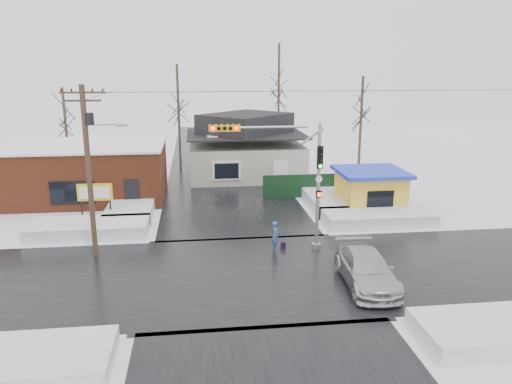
{
  "coord_description": "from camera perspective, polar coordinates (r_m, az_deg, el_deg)",
  "views": [
    {
      "loc": [
        -2.51,
        -22.48,
        9.95
      ],
      "look_at": [
        0.8,
        4.42,
        3.0
      ],
      "focal_mm": 35.0,
      "sensor_mm": 36.0,
      "label": 1
    }
  ],
  "objects": [
    {
      "name": "kiosk",
      "position": [
        35.65,
        12.9,
        0.24
      ],
      "size": [
        4.6,
        4.6,
        2.88
      ],
      "color": "yellow",
      "rests_on": "ground"
    },
    {
      "name": "tree_far_left",
      "position": [
        48.55,
        -8.95,
        11.85
      ],
      "size": [
        3.0,
        3.0,
        10.0
      ],
      "color": "#332821",
      "rests_on": "ground"
    },
    {
      "name": "tree_far_west",
      "position": [
        48.02,
        -21.11,
        9.15
      ],
      "size": [
        3.0,
        3.0,
        8.0
      ],
      "color": "#332821",
      "rests_on": "ground"
    },
    {
      "name": "tree_far_mid",
      "position": [
        51.2,
        2.64,
        13.91
      ],
      "size": [
        3.0,
        3.0,
        12.0
      ],
      "color": "#332821",
      "rests_on": "ground"
    },
    {
      "name": "snowbank_nside_w",
      "position": [
        36.06,
        -13.9,
        -1.41
      ],
      "size": [
        3.0,
        8.0,
        0.8
      ],
      "primitive_type": "cube",
      "color": "white",
      "rests_on": "ground"
    },
    {
      "name": "snowbank_nside_e",
      "position": [
        37.02,
        8.13,
        -0.72
      ],
      "size": [
        3.0,
        8.0,
        0.8
      ],
      "primitive_type": "cube",
      "color": "white",
      "rests_on": "ground"
    },
    {
      "name": "tree_far_right",
      "position": [
        44.98,
        12.03,
        10.51
      ],
      "size": [
        3.0,
        3.0,
        9.0
      ],
      "color": "#332821",
      "rests_on": "ground"
    },
    {
      "name": "pedestrian",
      "position": [
        27.45,
        2.22,
        -5.06
      ],
      "size": [
        0.44,
        0.63,
        1.64
      ],
      "primitive_type": "imported",
      "rotation": [
        0.0,
        0.0,
        1.65
      ],
      "color": "#39519F",
      "rests_on": "ground"
    },
    {
      "name": "brick_building",
      "position": [
        40.18,
        -19.07,
        2.28
      ],
      "size": [
        12.2,
        8.2,
        4.12
      ],
      "color": "brown",
      "rests_on": "ground"
    },
    {
      "name": "car",
      "position": [
        23.83,
        12.5,
        -8.64
      ],
      "size": [
        2.42,
        5.39,
        1.53
      ],
      "primitive_type": "imported",
      "rotation": [
        0.0,
        0.0,
        -0.05
      ],
      "color": "#B6BABE",
      "rests_on": "ground"
    },
    {
      "name": "ground",
      "position": [
        24.71,
        -0.59,
        -9.36
      ],
      "size": [
        120.0,
        120.0,
        0.0
      ],
      "primitive_type": "plane",
      "color": "white",
      "rests_on": "ground"
    },
    {
      "name": "snowbank_se",
      "position": [
        21.55,
        27.11,
        -13.78
      ],
      "size": [
        7.0,
        3.0,
        0.7
      ],
      "primitive_type": "cube",
      "color": "white",
      "rests_on": "ground"
    },
    {
      "name": "traffic_signal",
      "position": [
        26.48,
        3.91,
        2.56
      ],
      "size": [
        6.05,
        0.68,
        7.0
      ],
      "color": "gray",
      "rests_on": "ground"
    },
    {
      "name": "fence",
      "position": [
        38.65,
        6.68,
        0.74
      ],
      "size": [
        8.0,
        0.12,
        1.8
      ],
      "primitive_type": "cube",
      "color": "black",
      "rests_on": "ground"
    },
    {
      "name": "road_ns",
      "position": [
        24.71,
        -0.59,
        -9.34
      ],
      "size": [
        10.0,
        120.0,
        0.02
      ],
      "primitive_type": "cube",
      "color": "black",
      "rests_on": "ground"
    },
    {
      "name": "shopping_bag",
      "position": [
        27.9,
        3.12,
        -6.15
      ],
      "size": [
        0.3,
        0.18,
        0.35
      ],
      "primitive_type": "cube",
      "rotation": [
        0.0,
        0.0,
        -0.21
      ],
      "color": "black",
      "rests_on": "ground"
    },
    {
      "name": "road_ew",
      "position": [
        24.71,
        -0.59,
        -9.34
      ],
      "size": [
        120.0,
        10.0,
        0.02
      ],
      "primitive_type": "cube",
      "color": "black",
      "rests_on": "ground"
    },
    {
      "name": "house",
      "position": [
        45.31,
        -1.2,
        5.06
      ],
      "size": [
        10.4,
        8.4,
        5.76
      ],
      "color": "#B9B5A7",
      "rests_on": "ground"
    },
    {
      "name": "snowbank_nw",
      "position": [
        31.66,
        -18.53,
        -3.95
      ],
      "size": [
        7.0,
        3.0,
        0.8
      ],
      "primitive_type": "cube",
      "color": "white",
      "rests_on": "ground"
    },
    {
      "name": "utility_pole",
      "position": [
        26.98,
        -18.5,
        3.3
      ],
      "size": [
        3.15,
        0.44,
        9.0
      ],
      "color": "#382619",
      "rests_on": "ground"
    },
    {
      "name": "snowbank_sw",
      "position": [
        19.34,
        -26.78,
        -17.08
      ],
      "size": [
        7.0,
        3.0,
        0.7
      ],
      "primitive_type": "cube",
      "color": "white",
      "rests_on": "ground"
    },
    {
      "name": "marquee_sign",
      "position": [
        33.6,
        -17.93,
        -0.16
      ],
      "size": [
        2.2,
        0.21,
        2.55
      ],
      "color": "black",
      "rests_on": "ground"
    },
    {
      "name": "snowbank_ne",
      "position": [
        33.06,
        13.71,
        -2.83
      ],
      "size": [
        7.0,
        3.0,
        0.8
      ],
      "primitive_type": "cube",
      "color": "white",
      "rests_on": "ground"
    }
  ]
}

